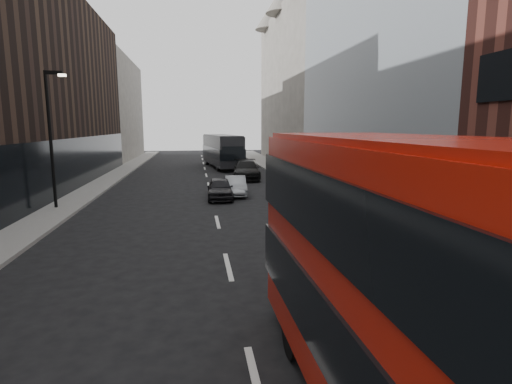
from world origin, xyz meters
name	(u,v)px	position (x,y,z in m)	size (l,w,h in m)	color
sidewalk_right	(308,184)	(7.50, 25.00, 0.07)	(3.00, 80.00, 0.15)	slate
sidewalk_left	(95,188)	(-8.00, 25.00, 0.07)	(2.00, 80.00, 0.15)	slate
building_modern_block	(389,39)	(11.47, 21.00, 9.90)	(5.03, 22.00, 20.00)	#989DA2
building_victorian	(297,82)	(11.38, 44.00, 9.66)	(6.50, 24.00, 21.00)	slate
building_left_mid	(58,92)	(-11.50, 30.00, 7.00)	(5.00, 24.00, 14.00)	black
building_left_far	(114,110)	(-11.50, 52.00, 6.50)	(5.00, 20.00, 13.00)	slate
street_lamp	(51,130)	(-8.22, 18.00, 4.18)	(1.06, 0.22, 7.00)	black
red_bus	(470,319)	(1.91, -0.48, 2.36)	(2.59, 10.56, 4.25)	#B6180B
grey_bus	(222,150)	(1.89, 38.69, 1.86)	(3.86, 10.93, 3.47)	black
car_a	(220,188)	(0.50, 20.00, 0.64)	(1.52, 3.78, 1.29)	black
car_b	(235,186)	(1.56, 21.18, 0.61)	(1.30, 3.73, 1.23)	gray
car_c	(246,170)	(3.26, 28.94, 0.78)	(2.17, 5.35, 1.55)	black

